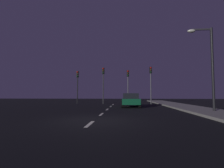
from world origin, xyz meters
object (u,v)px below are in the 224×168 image
Objects in this scene: street_lamp_right at (208,60)px; traffic_signal_center_right at (128,80)px; traffic_signal_far_left at (78,81)px; car_stopped_ahead at (131,100)px; traffic_signal_far_right at (151,78)px; traffic_signal_center_left at (103,78)px.

traffic_signal_center_right is at bearing 116.31° from street_lamp_right.
traffic_signal_far_left is 0.99× the size of traffic_signal_center_right.
traffic_signal_center_right reaches higher than car_stopped_ahead.
street_lamp_right reaches higher than traffic_signal_center_right.
street_lamp_right is (5.37, -5.49, 3.02)m from car_stopped_ahead.
traffic_signal_far_right is 11.44m from street_lamp_right.
traffic_signal_far_left is at bearing -179.99° from traffic_signal_center_left.
street_lamp_right is (2.41, -11.18, 0.18)m from traffic_signal_far_right.
traffic_signal_far_right is at bearing 0.00° from traffic_signal_center_left.
traffic_signal_center_left is at bearing 128.72° from street_lamp_right.
car_stopped_ahead is 8.25m from street_lamp_right.
traffic_signal_far_right is at bearing 0.02° from traffic_signal_center_right.
traffic_signal_center_left is 14.33m from street_lamp_right.
street_lamp_right reaches higher than traffic_signal_far_left.
car_stopped_ahead is 0.64× the size of street_lamp_right.
traffic_signal_far_left reaches higher than car_stopped_ahead.
traffic_signal_center_left is 1.29× the size of car_stopped_ahead.
car_stopped_ahead is (3.60, -5.69, -2.82)m from traffic_signal_center_left.
traffic_signal_center_right reaches higher than traffic_signal_far_left.
traffic_signal_far_left is at bearing 138.50° from street_lamp_right.
traffic_signal_far_left is 10.23m from traffic_signal_far_right.
traffic_signal_far_right is (10.22, 0.00, 0.31)m from traffic_signal_far_left.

